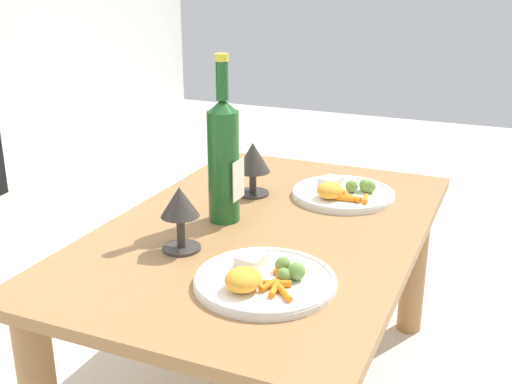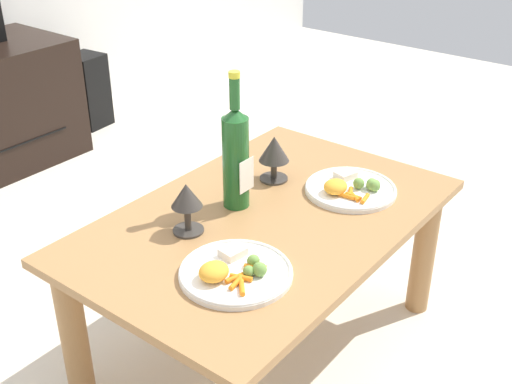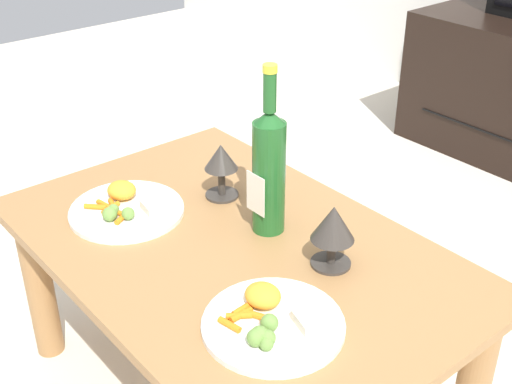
{
  "view_description": "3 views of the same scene",
  "coord_description": "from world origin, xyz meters",
  "px_view_note": "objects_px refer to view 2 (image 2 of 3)",
  "views": [
    {
      "loc": [
        -1.2,
        -0.5,
        1.0
      ],
      "look_at": [
        -0.01,
        0.01,
        0.54
      ],
      "focal_mm": 44.13,
      "sensor_mm": 36.0,
      "label": 1
    },
    {
      "loc": [
        -1.19,
        -0.89,
        1.33
      ],
      "look_at": [
        -0.03,
        0.01,
        0.53
      ],
      "focal_mm": 45.68,
      "sensor_mm": 36.0,
      "label": 2
    },
    {
      "loc": [
        0.96,
        -0.73,
        1.26
      ],
      "look_at": [
        -0.02,
        0.08,
        0.54
      ],
      "focal_mm": 47.58,
      "sensor_mm": 36.0,
      "label": 3
    }
  ],
  "objects_px": {
    "floor_speaker": "(88,91)",
    "goblet_left": "(187,199)",
    "goblet_right": "(274,151)",
    "dinner_plate_left": "(235,271)",
    "dining_table": "(265,243)",
    "wine_bottle": "(236,154)",
    "dinner_plate_right": "(351,188)"
  },
  "relations": [
    {
      "from": "dining_table",
      "to": "goblet_right",
      "type": "height_order",
      "value": "goblet_right"
    },
    {
      "from": "wine_bottle",
      "to": "dinner_plate_right",
      "type": "height_order",
      "value": "wine_bottle"
    },
    {
      "from": "dinner_plate_left",
      "to": "dinner_plate_right",
      "type": "distance_m",
      "value": 0.51
    },
    {
      "from": "wine_bottle",
      "to": "goblet_right",
      "type": "relative_size",
      "value": 2.76
    },
    {
      "from": "dining_table",
      "to": "dinner_plate_left",
      "type": "xyz_separation_m",
      "value": [
        -0.26,
        -0.11,
        0.1
      ]
    },
    {
      "from": "floor_speaker",
      "to": "goblet_left",
      "type": "height_order",
      "value": "goblet_left"
    },
    {
      "from": "wine_bottle",
      "to": "dinner_plate_left",
      "type": "bearing_deg",
      "value": -141.48
    },
    {
      "from": "goblet_left",
      "to": "dinner_plate_right",
      "type": "xyz_separation_m",
      "value": [
        0.43,
        -0.22,
        -0.08
      ]
    },
    {
      "from": "dining_table",
      "to": "wine_bottle",
      "type": "relative_size",
      "value": 2.75
    },
    {
      "from": "goblet_right",
      "to": "dinner_plate_left",
      "type": "relative_size",
      "value": 0.52
    },
    {
      "from": "dining_table",
      "to": "goblet_left",
      "type": "distance_m",
      "value": 0.28
    },
    {
      "from": "dinner_plate_left",
      "to": "dinner_plate_right",
      "type": "bearing_deg",
      "value": -0.22
    },
    {
      "from": "goblet_right",
      "to": "dinner_plate_right",
      "type": "xyz_separation_m",
      "value": [
        0.07,
        -0.22,
        -0.08
      ]
    },
    {
      "from": "goblet_left",
      "to": "floor_speaker",
      "type": "bearing_deg",
      "value": 59.02
    },
    {
      "from": "goblet_right",
      "to": "dinner_plate_left",
      "type": "xyz_separation_m",
      "value": [
        -0.44,
        -0.22,
        -0.08
      ]
    },
    {
      "from": "floor_speaker",
      "to": "wine_bottle",
      "type": "bearing_deg",
      "value": -121.44
    },
    {
      "from": "dinner_plate_left",
      "to": "dinner_plate_right",
      "type": "height_order",
      "value": "same"
    },
    {
      "from": "floor_speaker",
      "to": "goblet_right",
      "type": "bearing_deg",
      "value": -116.27
    },
    {
      "from": "wine_bottle",
      "to": "goblet_left",
      "type": "xyz_separation_m",
      "value": [
        -0.18,
        0.01,
        -0.06
      ]
    },
    {
      "from": "floor_speaker",
      "to": "goblet_right",
      "type": "xyz_separation_m",
      "value": [
        -0.63,
        -1.66,
        0.36
      ]
    },
    {
      "from": "floor_speaker",
      "to": "dinner_plate_right",
      "type": "distance_m",
      "value": 1.98
    },
    {
      "from": "dinner_plate_right",
      "to": "dinner_plate_left",
      "type": "bearing_deg",
      "value": 179.78
    },
    {
      "from": "goblet_left",
      "to": "goblet_right",
      "type": "relative_size",
      "value": 1.0
    },
    {
      "from": "dining_table",
      "to": "dinner_plate_right",
      "type": "relative_size",
      "value": 4.02
    },
    {
      "from": "floor_speaker",
      "to": "wine_bottle",
      "type": "xyz_separation_m",
      "value": [
        -0.81,
        -1.67,
        0.42
      ]
    },
    {
      "from": "goblet_left",
      "to": "dinner_plate_right",
      "type": "bearing_deg",
      "value": -26.69
    },
    {
      "from": "goblet_left",
      "to": "goblet_right",
      "type": "height_order",
      "value": "same"
    },
    {
      "from": "goblet_left",
      "to": "dinner_plate_right",
      "type": "distance_m",
      "value": 0.49
    },
    {
      "from": "dinner_plate_left",
      "to": "floor_speaker",
      "type": "bearing_deg",
      "value": 60.22
    },
    {
      "from": "floor_speaker",
      "to": "dinner_plate_right",
      "type": "xyz_separation_m",
      "value": [
        -0.56,
        -1.88,
        0.28
      ]
    },
    {
      "from": "wine_bottle",
      "to": "goblet_right",
      "type": "distance_m",
      "value": 0.19
    },
    {
      "from": "dinner_plate_left",
      "to": "dining_table",
      "type": "bearing_deg",
      "value": 22.6
    }
  ]
}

